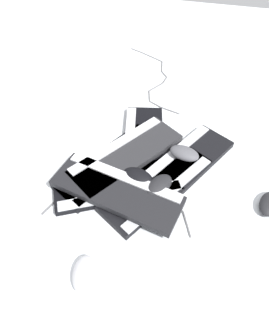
% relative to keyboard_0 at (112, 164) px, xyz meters
% --- Properties ---
extents(ground_plane, '(3.20, 3.20, 0.00)m').
position_rel_keyboard_0_xyz_m(ground_plane, '(-0.16, 0.01, -0.01)').
color(ground_plane, silver).
extents(keyboard_0, '(0.36, 0.45, 0.03)m').
position_rel_keyboard_0_xyz_m(keyboard_0, '(0.00, 0.00, 0.00)').
color(keyboard_0, black).
rests_on(keyboard_0, ground).
extents(keyboard_1, '(0.46, 0.33, 0.03)m').
position_rel_keyboard_0_xyz_m(keyboard_1, '(-0.05, 0.09, 0.00)').
color(keyboard_1, black).
rests_on(keyboard_1, ground).
extents(keyboard_2, '(0.36, 0.45, 0.03)m').
position_rel_keyboard_0_xyz_m(keyboard_2, '(-0.18, 0.06, 0.00)').
color(keyboard_2, black).
rests_on(keyboard_2, ground).
extents(keyboard_3, '(0.35, 0.45, 0.03)m').
position_rel_keyboard_0_xyz_m(keyboard_3, '(-0.26, -0.06, 0.00)').
color(keyboard_3, black).
rests_on(keyboard_3, ground).
extents(keyboard_4, '(0.23, 0.46, 0.03)m').
position_rel_keyboard_0_xyz_m(keyboard_4, '(-0.09, -0.12, 0.00)').
color(keyboard_4, black).
rests_on(keyboard_4, ground).
extents(keyboard_5, '(0.38, 0.45, 0.03)m').
position_rel_keyboard_0_xyz_m(keyboard_5, '(-0.05, -0.03, 0.03)').
color(keyboard_5, '#232326').
rests_on(keyboard_5, keyboard_0).
extents(keyboard_6, '(0.46, 0.25, 0.03)m').
position_rel_keyboard_0_xyz_m(keyboard_6, '(-0.06, 0.13, 0.03)').
color(keyboard_6, black).
rests_on(keyboard_6, keyboard_1).
extents(mouse_0, '(0.09, 0.12, 0.04)m').
position_rel_keyboard_0_xyz_m(mouse_0, '(-0.04, 0.41, 0.01)').
color(mouse_0, '#B7B7BC').
rests_on(mouse_0, ground).
extents(mouse_1, '(0.11, 0.13, 0.04)m').
position_rel_keyboard_0_xyz_m(mouse_1, '(-0.19, 0.08, 0.04)').
color(mouse_1, black).
rests_on(mouse_1, keyboard_2).
extents(mouse_2, '(0.12, 0.09, 0.04)m').
position_rel_keyboard_0_xyz_m(mouse_2, '(-0.11, 0.06, 0.04)').
color(mouse_2, black).
rests_on(mouse_2, keyboard_2).
extents(mouse_4, '(0.12, 0.09, 0.04)m').
position_rel_keyboard_0_xyz_m(mouse_4, '(-0.26, -0.08, 0.04)').
color(mouse_4, '#4C4C51').
rests_on(mouse_4, keyboard_3).
extents(cable_0, '(0.34, 0.51, 0.01)m').
position_rel_keyboard_0_xyz_m(cable_0, '(-0.05, -0.61, -0.01)').
color(cable_0, '#59595B').
rests_on(cable_0, ground).
extents(cable_1, '(0.49, 0.26, 0.01)m').
position_rel_keyboard_0_xyz_m(cable_1, '(-0.08, 0.10, -0.01)').
color(cable_1, '#59595B').
rests_on(cable_1, ground).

